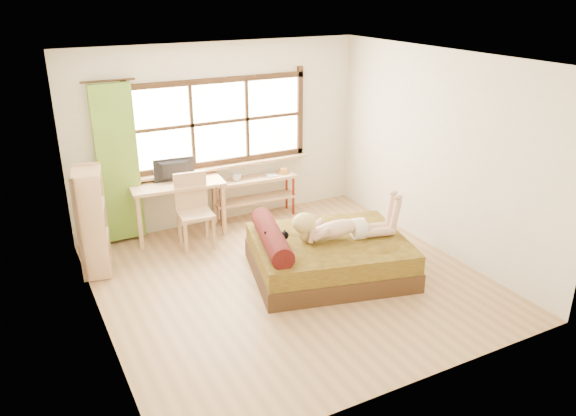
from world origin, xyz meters
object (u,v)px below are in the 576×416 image
woman (343,217)px  desk (177,190)px  chair (193,206)px  pipe_shelf (256,188)px  bookshelf (92,222)px  kitten (275,239)px  bed (326,255)px

woman → desk: woman is taller
chair → pipe_shelf: 1.27m
chair → woman: bearing=-46.4°
desk → bookshelf: bookshelf is taller
chair → pipe_shelf: chair is taller
kitten → desk: desk is taller
kitten → chair: bearing=121.8°
woman → desk: (-1.48, 2.06, -0.06)m
woman → bed: bearing=176.6°
bed → desk: size_ratio=1.64×
kitten → desk: (-0.61, 1.91, 0.12)m
woman → chair: woman is taller
bed → desk: 2.42m
desk → pipe_shelf: size_ratio=1.02×
kitten → chair: size_ratio=0.28×
woman → pipe_shelf: woman is taller
chair → pipe_shelf: size_ratio=0.77×
bed → pipe_shelf: pipe_shelf is taller
chair → pipe_shelf: bearing=26.9°
bed → chair: 2.04m
woman → chair: 2.19m
bookshelf → chair: bearing=20.6°
chair → bookshelf: (-1.39, -0.22, 0.12)m
chair → bookshelf: size_ratio=0.76×
desk → chair: chair is taller
kitten → pipe_shelf: pipe_shelf is taller
kitten → pipe_shelf: bearing=85.6°
woman → bookshelf: 3.13m
pipe_shelf → bookshelf: 2.66m
bed → kitten: bed is taller
desk → bookshelf: 1.40m
kitten → bookshelf: size_ratio=0.21×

